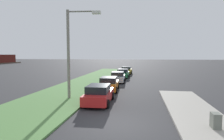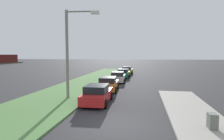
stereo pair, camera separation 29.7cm
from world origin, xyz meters
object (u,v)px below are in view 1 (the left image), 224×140
(parked_car_green, at_px, (123,73))
(streetlight, at_px, (72,48))
(parked_car_red, at_px, (99,94))
(parked_car_orange, at_px, (109,84))
(parked_car_yellow, at_px, (126,70))
(parked_car_silver, at_px, (118,77))
(utility_box, at_px, (216,122))

(parked_car_green, xyz_separation_m, streetlight, (-16.17, 2.70, 3.67))
(parked_car_red, height_order, parked_car_orange, same)
(parked_car_orange, height_order, parked_car_yellow, same)
(parked_car_green, relative_size, streetlight, 0.58)
(parked_car_orange, bearing_deg, parked_car_silver, -4.44)
(parked_car_red, bearing_deg, parked_car_yellow, -2.05)
(parked_car_orange, relative_size, utility_box, 4.87)
(parked_car_orange, distance_m, parked_car_green, 11.79)
(parked_car_orange, relative_size, streetlight, 0.58)
(parked_car_orange, distance_m, parked_car_yellow, 17.98)
(parked_car_silver, relative_size, parked_car_green, 1.01)
(parked_car_yellow, relative_size, utility_box, 4.83)
(parked_car_silver, distance_m, streetlight, 11.71)
(parked_car_silver, height_order, parked_car_yellow, same)
(parked_car_orange, height_order, streetlight, streetlight)
(parked_car_orange, xyz_separation_m, parked_car_yellow, (17.97, -0.46, 0.00))
(parked_car_yellow, distance_m, streetlight, 22.82)
(utility_box, bearing_deg, parked_car_red, 57.47)
(parked_car_yellow, height_order, streetlight, streetlight)
(parked_car_silver, bearing_deg, parked_car_green, -4.25)
(parked_car_silver, distance_m, parked_car_yellow, 11.52)
(parked_car_orange, bearing_deg, utility_box, -147.05)
(parked_car_red, bearing_deg, parked_car_green, -2.05)
(utility_box, relative_size, streetlight, 0.12)
(parked_car_red, xyz_separation_m, utility_box, (-4.44, -6.96, -0.27))
(parked_car_silver, bearing_deg, streetlight, 165.01)
(parked_car_green, bearing_deg, parked_car_yellow, -0.19)
(utility_box, height_order, streetlight, streetlight)
(parked_car_green, height_order, parked_car_yellow, same)
(parked_car_red, bearing_deg, parked_car_silver, -1.40)
(parked_car_green, relative_size, utility_box, 4.80)
(utility_box, bearing_deg, parked_car_green, 17.31)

